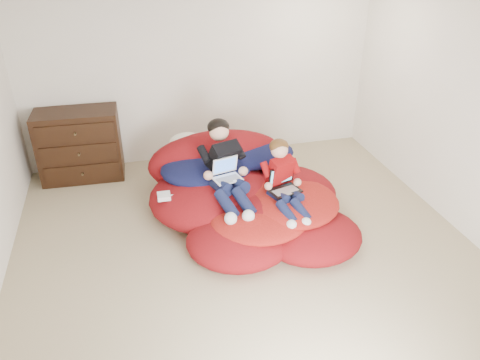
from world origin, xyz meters
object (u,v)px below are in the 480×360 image
Objects in this scene: dresser at (80,145)px; older_boy at (225,163)px; laptop_black at (284,184)px; beanbag_pile at (245,195)px; younger_boy at (283,178)px; laptop_white at (226,173)px.

older_boy is at bearing -40.57° from dresser.
laptop_black is at bearing -32.59° from older_boy.
beanbag_pile is 2.72× the size of younger_boy.
dresser is 3.15× the size of laptop_white.
beanbag_pile is 6.26× the size of laptop_black.
beanbag_pile is at bearing 136.03° from younger_boy.
older_boy is 0.70m from younger_boy.
laptop_black is (0.59, -0.29, -0.07)m from laptop_white.
laptop_white is 0.66m from laptop_black.
dresser is at bearing 142.67° from beanbag_pile.
older_boy is at bearing 148.28° from younger_boy.
younger_boy is 2.30× the size of laptop_black.
dresser is 2.93m from laptop_black.
dresser is 2.93m from younger_boy.
laptop_black is at bearing -25.92° from laptop_white.
laptop_black is (0.36, -0.36, 0.30)m from beanbag_pile.
dresser is 2.44m from beanbag_pile.
beanbag_pile is at bearing 16.72° from laptop_white.
younger_boy is 0.07m from laptop_black.
dresser is at bearing 141.54° from younger_boy.
beanbag_pile is (1.93, -1.47, -0.22)m from dresser.
beanbag_pile reaches higher than laptop_black.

